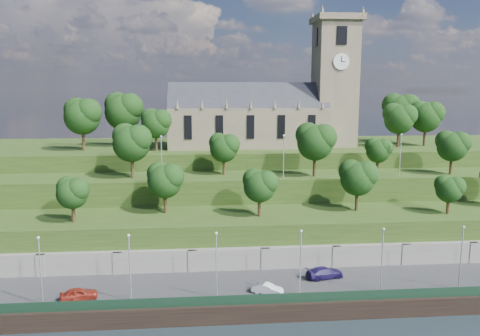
{
  "coord_description": "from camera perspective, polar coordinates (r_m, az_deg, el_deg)",
  "views": [
    {
      "loc": [
        -13.64,
        -49.75,
        26.33
      ],
      "look_at": [
        -6.9,
        30.0,
        13.11
      ],
      "focal_mm": 35.0,
      "sensor_mm": 36.0,
      "label": 1
    }
  ],
  "objects": [
    {
      "name": "church",
      "position": [
        96.89,
        3.77,
        7.1
      ],
      "size": [
        38.6,
        12.35,
        27.6
      ],
      "color": "#6A5F4A",
      "rests_on": "hilltop"
    },
    {
      "name": "promenade",
      "position": [
        62.74,
        8.43,
        -14.54
      ],
      "size": [
        160.0,
        12.0,
        2.0
      ],
      "primitive_type": "cube",
      "color": "#2D2D30",
      "rests_on": "ground"
    },
    {
      "name": "trees_upper",
      "position": [
        79.29,
        4.89,
        3.06
      ],
      "size": [
        60.82,
        8.48,
        9.13
      ],
      "color": "#322213",
      "rests_on": "embankment_upper"
    },
    {
      "name": "quay_wall",
      "position": [
        57.38,
        9.86,
        -16.85
      ],
      "size": [
        160.0,
        0.5,
        2.2
      ],
      "primitive_type": "cube",
      "color": "black",
      "rests_on": "ground"
    },
    {
      "name": "ground",
      "position": [
        57.92,
        9.82,
        -17.81
      ],
      "size": [
        320.0,
        320.0,
        0.0
      ],
      "primitive_type": "plane",
      "color": "black",
      "rests_on": "ground"
    },
    {
      "name": "fence",
      "position": [
        57.31,
        9.74,
        -15.22
      ],
      "size": [
        160.0,
        0.1,
        1.2
      ],
      "primitive_type": "cube",
      "color": "#173422",
      "rests_on": "promenade"
    },
    {
      "name": "trees_lower",
      "position": [
        70.68,
        6.16,
        -1.65
      ],
      "size": [
        69.85,
        8.79,
        7.92
      ],
      "color": "#322213",
      "rests_on": "embankment_lower"
    },
    {
      "name": "car_left",
      "position": [
        60.04,
        -19.06,
        -14.31
      ],
      "size": [
        4.59,
        2.82,
        1.46
      ],
      "primitive_type": "imported",
      "rotation": [
        0.0,
        0.0,
        1.85
      ],
      "color": "maroon",
      "rests_on": "promenade"
    },
    {
      "name": "car_middle",
      "position": [
        58.66,
        3.35,
        -14.47
      ],
      "size": [
        4.0,
        2.78,
        1.25
      ],
      "primitive_type": "imported",
      "rotation": [
        0.0,
        0.0,
        1.14
      ],
      "color": "silver",
      "rests_on": "promenade"
    },
    {
      "name": "retaining_wall",
      "position": [
        67.55,
        7.28,
        -11.36
      ],
      "size": [
        160.0,
        2.1,
        5.0
      ],
      "color": "slate",
      "rests_on": "ground"
    },
    {
      "name": "trees_hilltop",
      "position": [
        96.02,
        2.87,
        6.7
      ],
      "size": [
        76.32,
        16.35,
        11.14
      ],
      "color": "#322213",
      "rests_on": "hilltop"
    },
    {
      "name": "lamp_posts_upper",
      "position": [
        77.63,
        5.33,
        1.86
      ],
      "size": [
        40.36,
        0.36,
        7.26
      ],
      "color": "#B2B2B7",
      "rests_on": "embankment_upper"
    },
    {
      "name": "hilltop",
      "position": [
        102.43,
        2.91,
        -1.23
      ],
      "size": [
        160.0,
        32.0,
        15.0
      ],
      "primitive_type": "cube",
      "color": "#263E14",
      "rests_on": "ground"
    },
    {
      "name": "embankment_upper",
      "position": [
        82.47,
        4.86,
        -4.93
      ],
      "size": [
        160.0,
        10.0,
        12.0
      ],
      "primitive_type": "cube",
      "color": "#263E14",
      "rests_on": "ground"
    },
    {
      "name": "embankment_lower",
      "position": [
        72.63,
        6.31,
        -8.59
      ],
      "size": [
        160.0,
        12.0,
        8.0
      ],
      "primitive_type": "cube",
      "color": "#263E14",
      "rests_on": "ground"
    },
    {
      "name": "lamp_posts_promenade",
      "position": [
        57.01,
        7.39,
        -10.82
      ],
      "size": [
        60.36,
        0.36,
        8.21
      ],
      "color": "#B2B2B7",
      "rests_on": "promenade"
    },
    {
      "name": "car_right",
      "position": [
        63.96,
        10.29,
        -12.44
      ],
      "size": [
        5.34,
        3.09,
        1.45
      ],
      "primitive_type": "imported",
      "rotation": [
        0.0,
        0.0,
        1.79
      ],
      "color": "#20164F",
      "rests_on": "promenade"
    }
  ]
}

